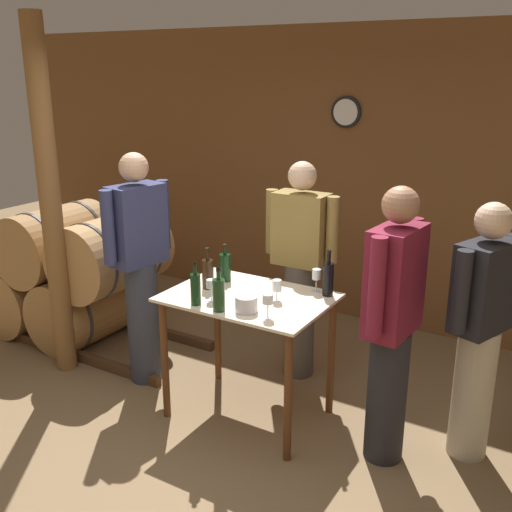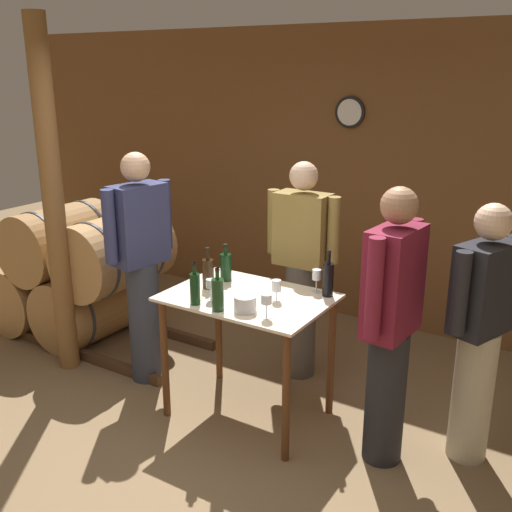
{
  "view_description": "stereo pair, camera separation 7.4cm",
  "coord_description": "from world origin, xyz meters",
  "px_view_note": "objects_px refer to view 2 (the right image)",
  "views": [
    {
      "loc": [
        1.9,
        -2.37,
        2.32
      ],
      "look_at": [
        -0.03,
        0.86,
        1.14
      ],
      "focal_mm": 42.0,
      "sensor_mm": 36.0,
      "label": 1
    },
    {
      "loc": [
        1.97,
        -2.33,
        2.32
      ],
      "look_at": [
        -0.03,
        0.86,
        1.14
      ],
      "focal_mm": 42.0,
      "sensor_mm": 36.0,
      "label": 2
    }
  ],
  "objects_px": {
    "ice_bucket": "(245,304)",
    "person_visitor_near_door": "(141,264)",
    "wooden_post": "(53,203)",
    "person_host": "(302,267)",
    "person_visitor_with_scarf": "(391,323)",
    "wine_bottle_far_left": "(208,273)",
    "wine_bottle_far_right": "(328,279)",
    "wine_glass_near_center": "(276,286)",
    "wine_glass_near_right": "(266,300)",
    "person_visitor_bearded": "(480,331)",
    "wine_glass_near_left": "(211,285)",
    "wine_glass_far_side": "(317,276)",
    "wine_bottle_left": "(226,266)",
    "wine_bottle_center": "(195,288)",
    "wine_bottle_right": "(218,294)"
  },
  "relations": [
    {
      "from": "wooden_post",
      "to": "wine_bottle_center",
      "type": "bearing_deg",
      "value": -5.03
    },
    {
      "from": "person_visitor_near_door",
      "to": "ice_bucket",
      "type": "bearing_deg",
      "value": -12.87
    },
    {
      "from": "wine_glass_near_center",
      "to": "person_visitor_bearded",
      "type": "xyz_separation_m",
      "value": [
        1.21,
        0.3,
        -0.13
      ]
    },
    {
      "from": "wooden_post",
      "to": "wine_bottle_far_left",
      "type": "height_order",
      "value": "wooden_post"
    },
    {
      "from": "wine_bottle_left",
      "to": "wine_glass_near_right",
      "type": "xyz_separation_m",
      "value": [
        0.59,
        -0.42,
        0.01
      ]
    },
    {
      "from": "wine_bottle_left",
      "to": "ice_bucket",
      "type": "distance_m",
      "value": 0.59
    },
    {
      "from": "wine_bottle_far_right",
      "to": "person_host",
      "type": "relative_size",
      "value": 0.19
    },
    {
      "from": "wine_bottle_left",
      "to": "person_visitor_near_door",
      "type": "height_order",
      "value": "person_visitor_near_door"
    },
    {
      "from": "wine_bottle_far_left",
      "to": "wine_bottle_left",
      "type": "distance_m",
      "value": 0.19
    },
    {
      "from": "person_visitor_near_door",
      "to": "wine_glass_far_side",
      "type": "bearing_deg",
      "value": 12.47
    },
    {
      "from": "wine_bottle_far_left",
      "to": "person_visitor_bearded",
      "type": "distance_m",
      "value": 1.76
    },
    {
      "from": "ice_bucket",
      "to": "wine_glass_near_right",
      "type": "bearing_deg",
      "value": -5.07
    },
    {
      "from": "person_visitor_with_scarf",
      "to": "wooden_post",
      "type": "bearing_deg",
      "value": -175.64
    },
    {
      "from": "wine_bottle_far_right",
      "to": "wine_glass_near_right",
      "type": "bearing_deg",
      "value": -106.44
    },
    {
      "from": "wine_bottle_left",
      "to": "wooden_post",
      "type": "bearing_deg",
      "value": -165.47
    },
    {
      "from": "wine_glass_near_right",
      "to": "person_visitor_near_door",
      "type": "height_order",
      "value": "person_visitor_near_door"
    },
    {
      "from": "person_host",
      "to": "wooden_post",
      "type": "bearing_deg",
      "value": -151.94
    },
    {
      "from": "wine_bottle_right",
      "to": "person_visitor_bearded",
      "type": "relative_size",
      "value": 0.17
    },
    {
      "from": "wine_glass_far_side",
      "to": "person_visitor_near_door",
      "type": "relative_size",
      "value": 0.09
    },
    {
      "from": "person_visitor_near_door",
      "to": "wine_bottle_far_right",
      "type": "bearing_deg",
      "value": 10.7
    },
    {
      "from": "wine_bottle_center",
      "to": "wine_glass_far_side",
      "type": "distance_m",
      "value": 0.82
    },
    {
      "from": "wine_bottle_right",
      "to": "ice_bucket",
      "type": "bearing_deg",
      "value": 26.45
    },
    {
      "from": "wine_bottle_far_right",
      "to": "ice_bucket",
      "type": "xyz_separation_m",
      "value": [
        -0.32,
        -0.51,
        -0.07
      ]
    },
    {
      "from": "person_visitor_with_scarf",
      "to": "person_visitor_near_door",
      "type": "relative_size",
      "value": 0.97
    },
    {
      "from": "wine_glass_far_side",
      "to": "person_visitor_with_scarf",
      "type": "height_order",
      "value": "person_visitor_with_scarf"
    },
    {
      "from": "wine_bottle_center",
      "to": "wine_glass_near_right",
      "type": "xyz_separation_m",
      "value": [
        0.5,
        0.05,
        0.0
      ]
    },
    {
      "from": "wine_bottle_left",
      "to": "person_host",
      "type": "relative_size",
      "value": 0.16
    },
    {
      "from": "wooden_post",
      "to": "person_host",
      "type": "height_order",
      "value": "wooden_post"
    },
    {
      "from": "wine_bottle_far_left",
      "to": "wine_glass_near_left",
      "type": "height_order",
      "value": "wine_bottle_far_left"
    },
    {
      "from": "wine_bottle_far_left",
      "to": "wine_glass_near_right",
      "type": "distance_m",
      "value": 0.64
    },
    {
      "from": "wine_glass_near_left",
      "to": "person_host",
      "type": "distance_m",
      "value": 0.92
    },
    {
      "from": "wooden_post",
      "to": "wine_bottle_far_left",
      "type": "xyz_separation_m",
      "value": [
        1.31,
        0.16,
        -0.36
      ]
    },
    {
      "from": "wine_bottle_far_right",
      "to": "person_visitor_bearded",
      "type": "bearing_deg",
      "value": 2.89
    },
    {
      "from": "wine_glass_near_left",
      "to": "person_visitor_near_door",
      "type": "distance_m",
      "value": 0.82
    },
    {
      "from": "wine_glass_near_left",
      "to": "person_visitor_with_scarf",
      "type": "distance_m",
      "value": 1.15
    },
    {
      "from": "wine_bottle_center",
      "to": "wine_bottle_right",
      "type": "relative_size",
      "value": 1.0
    },
    {
      "from": "wine_glass_near_center",
      "to": "person_visitor_near_door",
      "type": "relative_size",
      "value": 0.08
    },
    {
      "from": "wine_glass_near_left",
      "to": "wine_bottle_far_left",
      "type": "bearing_deg",
      "value": 130.63
    },
    {
      "from": "ice_bucket",
      "to": "person_visitor_near_door",
      "type": "xyz_separation_m",
      "value": [
        -1.08,
        0.25,
        -0.0
      ]
    },
    {
      "from": "wine_glass_near_center",
      "to": "person_visitor_with_scarf",
      "type": "relative_size",
      "value": 0.08
    },
    {
      "from": "wine_bottle_far_right",
      "to": "person_host",
      "type": "distance_m",
      "value": 0.61
    },
    {
      "from": "wooden_post",
      "to": "person_visitor_with_scarf",
      "type": "relative_size",
      "value": 1.58
    },
    {
      "from": "wine_bottle_left",
      "to": "wine_bottle_far_right",
      "type": "bearing_deg",
      "value": 8.2
    },
    {
      "from": "wine_glass_near_right",
      "to": "person_visitor_near_door",
      "type": "distance_m",
      "value": 1.27
    },
    {
      "from": "wine_glass_near_center",
      "to": "wine_glass_far_side",
      "type": "relative_size",
      "value": 0.89
    },
    {
      "from": "wine_bottle_far_left",
      "to": "wine_bottle_right",
      "type": "distance_m",
      "value": 0.41
    },
    {
      "from": "wine_glass_near_center",
      "to": "wine_glass_near_right",
      "type": "xyz_separation_m",
      "value": [
        0.09,
        -0.27,
        0.02
      ]
    },
    {
      "from": "wine_bottle_far_right",
      "to": "ice_bucket",
      "type": "bearing_deg",
      "value": -121.75
    },
    {
      "from": "person_visitor_with_scarf",
      "to": "wine_bottle_far_right",
      "type": "bearing_deg",
      "value": 154.21
    },
    {
      "from": "ice_bucket",
      "to": "person_visitor_with_scarf",
      "type": "xyz_separation_m",
      "value": [
        0.84,
        0.26,
        -0.03
      ]
    }
  ]
}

